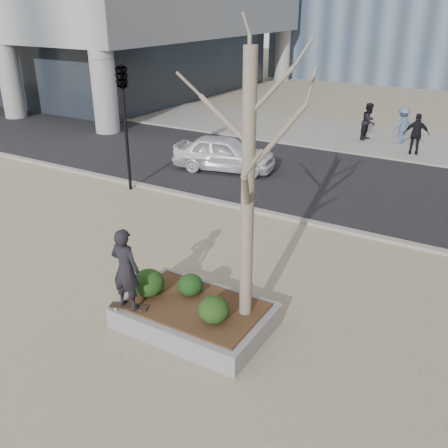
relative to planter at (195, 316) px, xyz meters
The scene contains 16 objects.
ground 1.02m from the planter, behind, with size 120.00×120.00×0.00m, color tan.
street 10.05m from the planter, 95.71° to the left, with size 60.00×8.00×0.02m, color black.
far_sidewalk 17.03m from the planter, 93.37° to the left, with size 60.00×6.00×0.02m, color gray.
planter is the anchor object (origin of this frame).
planter_mulch 0.25m from the planter, ahead, with size 2.70×1.70×0.04m, color #382314.
sycamore_tree 3.71m from the planter, 16.70° to the left, with size 2.80×2.80×6.60m, color gray, non-canonical shape.
shrub_left 1.19m from the planter, behind, with size 0.67×0.67×0.57m, color black.
shrub_middle 0.64m from the planter, 136.21° to the left, with size 0.53×0.53×0.45m, color black.
shrub_right 0.86m from the planter, 24.22° to the right, with size 0.60×0.60×0.51m, color black.
skateboard 1.35m from the planter, 144.97° to the right, with size 0.78×0.20×0.07m, color black, non-canonical shape.
skateboarder 1.76m from the planter, 144.97° to the right, with size 0.62×0.41×1.70m, color black.
police_car 10.33m from the planter, 117.32° to the left, with size 1.60×3.97×1.35m, color white.
pedestrian_a 16.77m from the planter, 94.24° to the left, with size 0.85×0.66×1.74m, color black.
pedestrian_b 16.87m from the planter, 89.04° to the left, with size 1.08×0.62×1.68m, color #475D80.
pedestrian_c 15.31m from the planter, 85.38° to the left, with size 1.03×0.43×1.76m, color black.
traffic_light_near 8.82m from the planter, 139.25° to the left, with size 0.60×2.48×4.50m, color black, non-canonical shape.
Camera 1 is at (5.88, -7.06, 6.12)m, focal length 40.00 mm.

